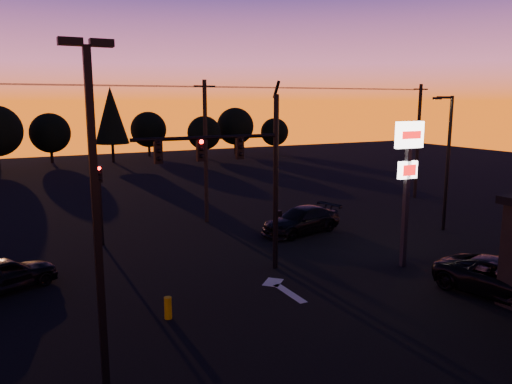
# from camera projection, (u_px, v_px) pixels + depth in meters

# --- Properties ---
(ground) EXTENTS (120.00, 120.00, 0.00)m
(ground) POSITION_uv_depth(u_px,v_px,m) (292.00, 304.00, 19.17)
(ground) COLOR black
(ground) RESTS_ON ground
(lane_arrow) EXTENTS (1.20, 3.10, 0.01)m
(lane_arrow) POSITION_uv_depth(u_px,v_px,m) (281.00, 288.00, 20.85)
(lane_arrow) COLOR beige
(lane_arrow) RESTS_ON ground
(traffic_signal_mast) EXTENTS (6.79, 0.52, 8.58)m
(traffic_signal_mast) POSITION_uv_depth(u_px,v_px,m) (244.00, 165.00, 21.74)
(traffic_signal_mast) COLOR black
(traffic_signal_mast) RESTS_ON ground
(secondary_signal) EXTENTS (0.30, 0.31, 4.35)m
(secondary_signal) POSITION_uv_depth(u_px,v_px,m) (100.00, 193.00, 26.49)
(secondary_signal) COLOR black
(secondary_signal) RESTS_ON ground
(parking_lot_light) EXTENTS (1.25, 0.30, 9.14)m
(parking_lot_light) POSITION_uv_depth(u_px,v_px,m) (95.00, 202.00, 12.24)
(parking_lot_light) COLOR black
(parking_lot_light) RESTS_ON ground
(pylon_sign) EXTENTS (1.50, 0.28, 6.80)m
(pylon_sign) POSITION_uv_depth(u_px,v_px,m) (408.00, 163.00, 22.72)
(pylon_sign) COLOR black
(pylon_sign) RESTS_ON ground
(streetlight) EXTENTS (1.55, 0.35, 8.00)m
(streetlight) POSITION_uv_depth(u_px,v_px,m) (447.00, 157.00, 29.40)
(streetlight) COLOR black
(streetlight) RESTS_ON ground
(utility_pole_1) EXTENTS (1.40, 0.26, 9.00)m
(utility_pole_1) POSITION_uv_depth(u_px,v_px,m) (206.00, 151.00, 31.51)
(utility_pole_1) COLOR black
(utility_pole_1) RESTS_ON ground
(utility_pole_2) EXTENTS (1.40, 0.26, 9.00)m
(utility_pole_2) POSITION_uv_depth(u_px,v_px,m) (418.00, 141.00, 39.53)
(utility_pole_2) COLOR black
(utility_pole_2) RESTS_ON ground
(power_wires) EXTENTS (36.00, 1.22, 0.07)m
(power_wires) POSITION_uv_depth(u_px,v_px,m) (204.00, 87.00, 30.79)
(power_wires) COLOR black
(power_wires) RESTS_ON ground
(bollard) EXTENTS (0.27, 0.27, 0.81)m
(bollard) POSITION_uv_depth(u_px,v_px,m) (168.00, 308.00, 17.86)
(bollard) COLOR #A68601
(bollard) RESTS_ON ground
(tree_3) EXTENTS (4.95, 4.95, 6.22)m
(tree_3) POSITION_uv_depth(u_px,v_px,m) (50.00, 133.00, 62.30)
(tree_3) COLOR black
(tree_3) RESTS_ON ground
(tree_4) EXTENTS (4.18, 4.18, 9.50)m
(tree_4) POSITION_uv_depth(u_px,v_px,m) (111.00, 115.00, 62.40)
(tree_4) COLOR black
(tree_4) RESTS_ON ground
(tree_5) EXTENTS (4.95, 4.95, 6.22)m
(tree_5) POSITION_uv_depth(u_px,v_px,m) (149.00, 130.00, 69.85)
(tree_5) COLOR black
(tree_5) RESTS_ON ground
(tree_6) EXTENTS (4.54, 4.54, 5.71)m
(tree_6) POSITION_uv_depth(u_px,v_px,m) (204.00, 133.00, 67.32)
(tree_6) COLOR black
(tree_6) RESTS_ON ground
(tree_7) EXTENTS (5.36, 5.36, 6.74)m
(tree_7) POSITION_uv_depth(u_px,v_px,m) (235.00, 126.00, 72.51)
(tree_7) COLOR black
(tree_7) RESTS_ON ground
(tree_8) EXTENTS (4.12, 4.12, 5.19)m
(tree_8) POSITION_uv_depth(u_px,v_px,m) (275.00, 132.00, 74.48)
(tree_8) COLOR black
(tree_8) RESTS_ON ground
(car_left) EXTENTS (4.53, 3.28, 1.43)m
(car_left) POSITION_uv_depth(u_px,v_px,m) (3.00, 275.00, 20.38)
(car_left) COLOR black
(car_left) RESTS_ON ground
(car_right) EXTENTS (5.55, 3.20, 1.51)m
(car_right) POSITION_uv_depth(u_px,v_px,m) (301.00, 220.00, 29.46)
(car_right) COLOR black
(car_right) RESTS_ON ground
(suv_parked) EXTENTS (3.58, 5.73, 1.48)m
(suv_parked) POSITION_uv_depth(u_px,v_px,m) (505.00, 279.00, 19.78)
(suv_parked) COLOR black
(suv_parked) RESTS_ON ground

